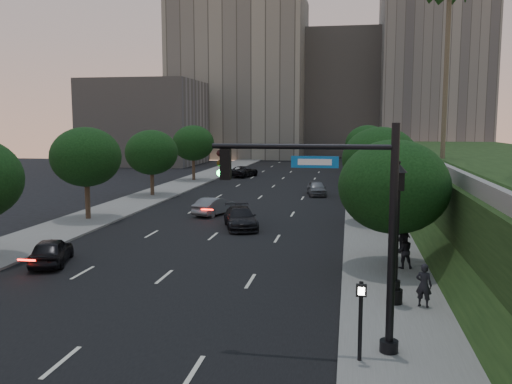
% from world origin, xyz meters
% --- Properties ---
extents(ground, '(160.00, 160.00, 0.00)m').
position_xyz_m(ground, '(0.00, 0.00, 0.00)').
color(ground, black).
rests_on(ground, ground).
extents(road_surface, '(16.00, 140.00, 0.02)m').
position_xyz_m(road_surface, '(0.00, 30.00, 0.01)').
color(road_surface, black).
rests_on(road_surface, ground).
extents(sidewalk_right, '(4.50, 140.00, 0.15)m').
position_xyz_m(sidewalk_right, '(10.25, 30.00, 0.07)').
color(sidewalk_right, slate).
rests_on(sidewalk_right, ground).
extents(sidewalk_left, '(4.50, 140.00, 0.15)m').
position_xyz_m(sidewalk_left, '(-10.25, 30.00, 0.07)').
color(sidewalk_left, slate).
rests_on(sidewalk_left, ground).
extents(parapet_wall, '(0.35, 90.00, 0.70)m').
position_xyz_m(parapet_wall, '(13.50, 28.00, 4.35)').
color(parapet_wall, slate).
rests_on(parapet_wall, embankment).
extents(office_block_left, '(26.00, 20.00, 32.00)m').
position_xyz_m(office_block_left, '(-14.00, 92.00, 16.00)').
color(office_block_left, gray).
rests_on(office_block_left, ground).
extents(office_block_mid, '(22.00, 18.00, 26.00)m').
position_xyz_m(office_block_mid, '(6.00, 102.00, 13.00)').
color(office_block_mid, gray).
rests_on(office_block_mid, ground).
extents(office_block_right, '(20.00, 22.00, 36.00)m').
position_xyz_m(office_block_right, '(24.00, 96.00, 18.00)').
color(office_block_right, gray).
rests_on(office_block_right, ground).
extents(office_block_filler, '(18.00, 16.00, 14.00)m').
position_xyz_m(office_block_filler, '(-26.00, 70.00, 7.00)').
color(office_block_filler, gray).
rests_on(office_block_filler, ground).
extents(tree_right_a, '(5.20, 5.20, 6.24)m').
position_xyz_m(tree_right_a, '(10.30, 8.00, 4.02)').
color(tree_right_a, '#38281C').
rests_on(tree_right_a, ground).
extents(tree_right_b, '(5.20, 5.20, 6.74)m').
position_xyz_m(tree_right_b, '(10.30, 20.00, 4.52)').
color(tree_right_b, '#38281C').
rests_on(tree_right_b, ground).
extents(tree_right_c, '(5.20, 5.20, 6.24)m').
position_xyz_m(tree_right_c, '(10.30, 33.00, 4.02)').
color(tree_right_c, '#38281C').
rests_on(tree_right_c, ground).
extents(tree_right_d, '(5.20, 5.20, 6.74)m').
position_xyz_m(tree_right_d, '(10.30, 47.00, 4.52)').
color(tree_right_d, '#38281C').
rests_on(tree_right_d, ground).
extents(tree_right_e, '(5.20, 5.20, 6.24)m').
position_xyz_m(tree_right_e, '(10.30, 62.00, 4.02)').
color(tree_right_e, '#38281C').
rests_on(tree_right_e, ground).
extents(tree_left_b, '(5.00, 5.00, 6.71)m').
position_xyz_m(tree_left_b, '(-10.30, 18.00, 4.58)').
color(tree_left_b, '#38281C').
rests_on(tree_left_b, ground).
extents(tree_left_c, '(5.00, 5.00, 6.34)m').
position_xyz_m(tree_left_c, '(-10.30, 31.00, 4.21)').
color(tree_left_c, '#38281C').
rests_on(tree_left_c, ground).
extents(tree_left_d, '(5.00, 5.00, 6.71)m').
position_xyz_m(tree_left_d, '(-10.30, 45.00, 4.58)').
color(tree_left_d, '#38281C').
rests_on(tree_left_d, ground).
extents(traffic_signal_mast, '(5.68, 0.56, 7.00)m').
position_xyz_m(traffic_signal_mast, '(8.41, -1.91, 3.67)').
color(traffic_signal_mast, black).
rests_on(traffic_signal_mast, ground).
extents(street_lamp, '(0.64, 0.64, 5.62)m').
position_xyz_m(street_lamp, '(10.02, 2.67, 2.63)').
color(street_lamp, black).
rests_on(street_lamp, ground).
extents(pedestrian_signal, '(0.30, 0.33, 2.50)m').
position_xyz_m(pedestrian_signal, '(8.62, -2.71, 1.57)').
color(pedestrian_signal, black).
rests_on(pedestrian_signal, ground).
extents(sedan_near_left, '(2.72, 4.25, 1.35)m').
position_xyz_m(sedan_near_left, '(-6.28, 6.22, 0.67)').
color(sedan_near_left, black).
rests_on(sedan_near_left, ground).
extents(sedan_mid_left, '(2.70, 4.35, 1.35)m').
position_xyz_m(sedan_mid_left, '(-1.88, 21.77, 0.68)').
color(sedan_mid_left, '#5D5F64').
rests_on(sedan_mid_left, ground).
extents(sedan_far_left, '(3.68, 5.58, 1.43)m').
position_xyz_m(sedan_far_left, '(-5.33, 50.84, 0.71)').
color(sedan_far_left, black).
rests_on(sedan_far_left, ground).
extents(sedan_near_right, '(3.37, 5.21, 1.40)m').
position_xyz_m(sedan_near_right, '(1.15, 16.92, 0.70)').
color(sedan_near_right, black).
rests_on(sedan_near_right, ground).
extents(sedan_far_right, '(2.32, 4.37, 1.42)m').
position_xyz_m(sedan_far_right, '(5.14, 34.42, 0.71)').
color(sedan_far_right, slate).
rests_on(sedan_far_right, ground).
extents(pedestrian_a, '(0.71, 0.60, 1.65)m').
position_xyz_m(pedestrian_a, '(11.06, 2.46, 0.98)').
color(pedestrian_a, black).
rests_on(pedestrian_a, sidewalk_right).
extents(pedestrian_b, '(0.91, 0.75, 1.70)m').
position_xyz_m(pedestrian_b, '(10.85, 7.91, 1.00)').
color(pedestrian_b, black).
rests_on(pedestrian_b, sidewalk_right).
extents(pedestrian_c, '(0.98, 0.73, 1.55)m').
position_xyz_m(pedestrian_c, '(11.08, 11.05, 0.93)').
color(pedestrian_c, black).
rests_on(pedestrian_c, sidewalk_right).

